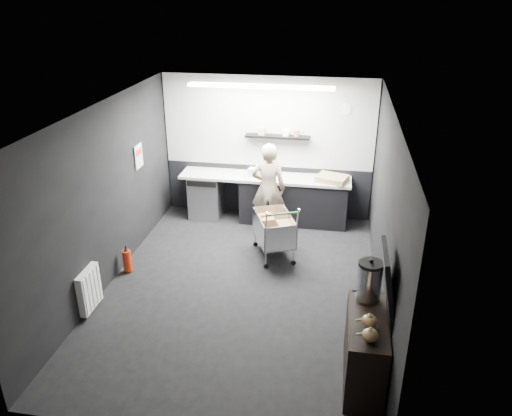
# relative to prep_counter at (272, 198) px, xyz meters

# --- Properties ---
(floor) EXTENTS (5.50, 5.50, 0.00)m
(floor) POSITION_rel_prep_counter_xyz_m (-0.14, -2.42, -0.46)
(floor) COLOR black
(floor) RESTS_ON ground
(ceiling) EXTENTS (5.50, 5.50, 0.00)m
(ceiling) POSITION_rel_prep_counter_xyz_m (-0.14, -2.42, 2.24)
(ceiling) COLOR white
(ceiling) RESTS_ON wall_back
(wall_back) EXTENTS (5.50, 0.00, 5.50)m
(wall_back) POSITION_rel_prep_counter_xyz_m (-0.14, 0.33, 0.89)
(wall_back) COLOR black
(wall_back) RESTS_ON floor
(wall_front) EXTENTS (5.50, 0.00, 5.50)m
(wall_front) POSITION_rel_prep_counter_xyz_m (-0.14, -5.17, 0.89)
(wall_front) COLOR black
(wall_front) RESTS_ON floor
(wall_left) EXTENTS (0.00, 5.50, 5.50)m
(wall_left) POSITION_rel_prep_counter_xyz_m (-2.14, -2.42, 0.89)
(wall_left) COLOR black
(wall_left) RESTS_ON floor
(wall_right) EXTENTS (0.00, 5.50, 5.50)m
(wall_right) POSITION_rel_prep_counter_xyz_m (1.86, -2.42, 0.89)
(wall_right) COLOR black
(wall_right) RESTS_ON floor
(kitchen_wall_panel) EXTENTS (3.95, 0.02, 1.70)m
(kitchen_wall_panel) POSITION_rel_prep_counter_xyz_m (-0.14, 0.31, 1.39)
(kitchen_wall_panel) COLOR beige
(kitchen_wall_panel) RESTS_ON wall_back
(dado_panel) EXTENTS (3.95, 0.02, 1.00)m
(dado_panel) POSITION_rel_prep_counter_xyz_m (-0.14, 0.31, 0.04)
(dado_panel) COLOR black
(dado_panel) RESTS_ON wall_back
(floating_shelf) EXTENTS (1.20, 0.22, 0.04)m
(floating_shelf) POSITION_rel_prep_counter_xyz_m (0.06, 0.20, 1.16)
(floating_shelf) COLOR black
(floating_shelf) RESTS_ON wall_back
(wall_clock) EXTENTS (0.20, 0.03, 0.20)m
(wall_clock) POSITION_rel_prep_counter_xyz_m (1.26, 0.30, 1.69)
(wall_clock) COLOR white
(wall_clock) RESTS_ON wall_back
(poster) EXTENTS (0.02, 0.30, 0.40)m
(poster) POSITION_rel_prep_counter_xyz_m (-2.12, -1.12, 1.09)
(poster) COLOR silver
(poster) RESTS_ON wall_left
(poster_red_band) EXTENTS (0.02, 0.22, 0.10)m
(poster_red_band) POSITION_rel_prep_counter_xyz_m (-2.11, -1.12, 1.16)
(poster_red_band) COLOR red
(poster_red_band) RESTS_ON poster
(radiator) EXTENTS (0.10, 0.50, 0.60)m
(radiator) POSITION_rel_prep_counter_xyz_m (-2.08, -3.32, -0.11)
(radiator) COLOR white
(radiator) RESTS_ON wall_left
(ceiling_strip) EXTENTS (2.40, 0.20, 0.04)m
(ceiling_strip) POSITION_rel_prep_counter_xyz_m (-0.14, -0.57, 2.21)
(ceiling_strip) COLOR white
(ceiling_strip) RESTS_ON ceiling
(prep_counter) EXTENTS (3.20, 0.61, 0.90)m
(prep_counter) POSITION_rel_prep_counter_xyz_m (0.00, 0.00, 0.00)
(prep_counter) COLOR black
(prep_counter) RESTS_ON floor
(person) EXTENTS (0.63, 0.42, 1.69)m
(person) POSITION_rel_prep_counter_xyz_m (-0.00, -0.45, 0.39)
(person) COLOR beige
(person) RESTS_ON floor
(shopping_cart) EXTENTS (0.86, 1.11, 1.00)m
(shopping_cart) POSITION_rel_prep_counter_xyz_m (0.22, -1.35, 0.02)
(shopping_cart) COLOR silver
(shopping_cart) RESTS_ON floor
(sideboard) EXTENTS (0.48, 1.14, 1.70)m
(sideboard) POSITION_rel_prep_counter_xyz_m (1.64, -4.00, 0.09)
(sideboard) COLOR black
(sideboard) RESTS_ON floor
(fire_extinguisher) EXTENTS (0.13, 0.13, 0.44)m
(fire_extinguisher) POSITION_rel_prep_counter_xyz_m (-1.99, -2.26, -0.24)
(fire_extinguisher) COLOR red
(fire_extinguisher) RESTS_ON floor
(cardboard_box) EXTENTS (0.63, 0.55, 0.11)m
(cardboard_box) POSITION_rel_prep_counter_xyz_m (1.11, -0.05, 0.50)
(cardboard_box) COLOR #A08A55
(cardboard_box) RESTS_ON prep_counter
(pink_tub) EXTENTS (0.18, 0.18, 0.18)m
(pink_tub) POSITION_rel_prep_counter_xyz_m (-0.23, 0.00, 0.53)
(pink_tub) COLOR beige
(pink_tub) RESTS_ON prep_counter
(white_container) EXTENTS (0.22, 0.19, 0.16)m
(white_container) POSITION_rel_prep_counter_xyz_m (-0.34, -0.05, 0.52)
(white_container) COLOR white
(white_container) RESTS_ON prep_counter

